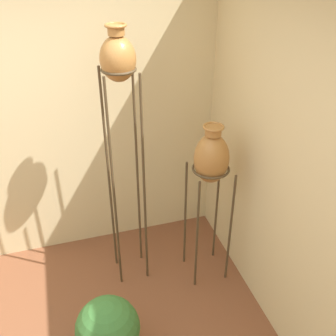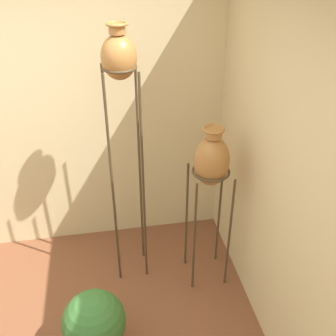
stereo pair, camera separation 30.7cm
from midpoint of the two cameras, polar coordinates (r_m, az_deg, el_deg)
name	(u,v)px [view 1 (the left image)]	position (r m, az deg, el deg)	size (l,w,h in m)	color
wall_back	(9,122)	(3.54, -24.48, 6.00)	(7.55, 0.06, 2.70)	beige
vase_stand_tall	(119,76)	(2.80, -10.34, 12.91)	(0.26, 0.26, 2.18)	#473823
vase_stand_medium	(211,161)	(3.04, 3.45, 0.88)	(0.32, 0.32, 1.46)	#473823
potted_plant	(108,333)	(2.99, -11.83, -22.56)	(0.45, 0.45, 0.59)	brown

